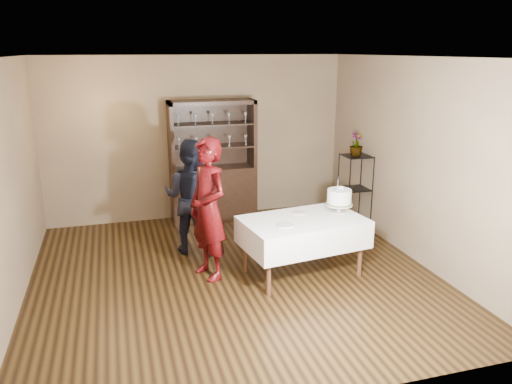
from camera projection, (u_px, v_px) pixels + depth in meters
floor at (234, 275)px, 6.39m from camera, size 5.00×5.00×0.00m
ceiling at (231, 57)px, 5.64m from camera, size 5.00×5.00×0.00m
back_wall at (197, 138)px, 8.32m from camera, size 5.00×0.02×2.70m
wall_left at (6, 188)px, 5.34m from camera, size 0.02×5.00×2.70m
wall_right at (414, 160)px, 6.68m from camera, size 0.02×5.00×2.70m
china_hutch at (213, 181)px, 8.34m from camera, size 1.40×0.48×2.00m
plant_etagere at (355, 189)px, 7.93m from camera, size 0.42×0.42×1.20m
cake_table at (303, 232)px, 6.27m from camera, size 1.61×1.12×0.75m
woman at (208, 209)px, 6.13m from camera, size 0.64×0.76×1.79m
man at (191, 197)px, 6.93m from camera, size 0.99×0.92×1.62m
cake at (339, 198)px, 6.42m from camera, size 0.40×0.40×0.48m
plate_near at (285, 225)px, 5.98m from camera, size 0.26×0.26×0.01m
plate_far at (299, 213)px, 6.43m from camera, size 0.23×0.23×0.01m
potted_plant at (356, 144)px, 7.71m from camera, size 0.27×0.27×0.36m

